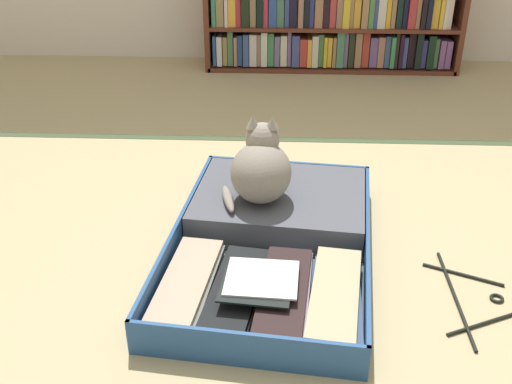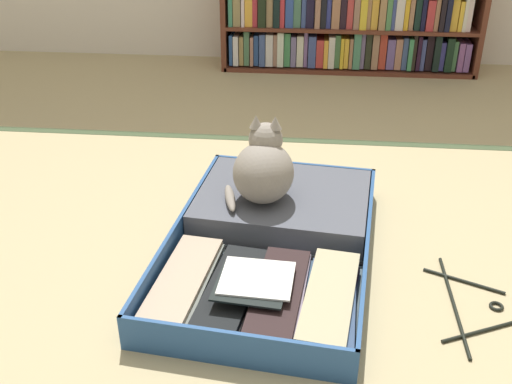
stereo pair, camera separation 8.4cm
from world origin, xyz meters
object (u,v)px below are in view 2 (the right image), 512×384
object	(u,v)px
bookshelf	(349,7)
clothes_hanger	(468,305)
black_cat	(263,169)
open_suitcase	(275,235)

from	to	relation	value
bookshelf	clothes_hanger	size ratio (longest dim) A/B	3.33
black_cat	bookshelf	bearing A→B (deg)	79.21
open_suitcase	black_cat	size ratio (longest dim) A/B	3.64
black_cat	clothes_hanger	world-z (taller)	black_cat
open_suitcase	clothes_hanger	world-z (taller)	open_suitcase
open_suitcase	black_cat	distance (m)	0.22
bookshelf	open_suitcase	size ratio (longest dim) A/B	1.43
bookshelf	clothes_hanger	world-z (taller)	bookshelf
black_cat	clothes_hanger	size ratio (longest dim) A/B	0.64
open_suitcase	clothes_hanger	distance (m)	0.63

